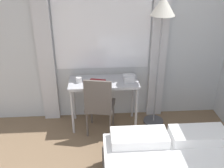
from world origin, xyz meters
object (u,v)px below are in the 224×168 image
desk (104,86)px  telephone (129,78)px  standing_lamp (162,21)px  desk_chair (99,103)px  mug (79,80)px  book (97,82)px

desk → telephone: telephone is taller
standing_lamp → telephone: size_ratio=10.29×
desk_chair → telephone: bearing=37.3°
desk_chair → mug: (-0.28, 0.21, 0.28)m
desk_chair → mug: desk_chair is taller
standing_lamp → book: (-0.89, -0.07, -0.85)m
desk_chair → mug: bearing=154.7°
telephone → mug: 0.73m
telephone → book: bearing=-173.3°
telephone → book: (-0.47, -0.06, -0.03)m
standing_lamp → book: size_ratio=7.32×
desk_chair → standing_lamp: bearing=26.1°
telephone → mug: size_ratio=2.24×
book → mug: bearing=169.4°
desk_chair → telephone: desk_chair is taller
desk_chair → book: (-0.03, 0.16, 0.25)m
telephone → standing_lamp: bearing=1.8°
desk → desk_chair: (-0.07, -0.23, -0.16)m
standing_lamp → mug: 1.42m
desk → book: 0.15m
book → mug: size_ratio=3.14×
mug → book: bearing=-10.6°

